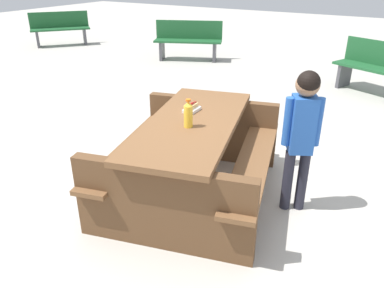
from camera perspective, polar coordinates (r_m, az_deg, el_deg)
ground_plane at (r=3.68m, az=-0.00°, el=-7.40°), size 30.00×30.00×0.00m
picnic_table at (r=3.46m, az=-0.00°, el=-1.20°), size 2.09×1.81×0.75m
soda_bottle at (r=3.17m, az=-0.57°, el=4.50°), size 0.08×0.08×0.25m
hotdog_tray at (r=3.55m, az=-0.02°, el=5.44°), size 0.18×0.12×0.08m
child_in_coat at (r=3.22m, az=16.26°, el=2.73°), size 0.25×0.28×1.26m
park_bench_near at (r=7.06m, az=26.57°, el=10.20°), size 0.96×1.54×0.85m
park_bench_mid at (r=8.84m, az=-0.54°, el=15.42°), size 0.96×1.54×0.85m
park_bench_far at (r=11.09m, az=-19.20°, el=16.16°), size 1.41×1.26×0.85m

